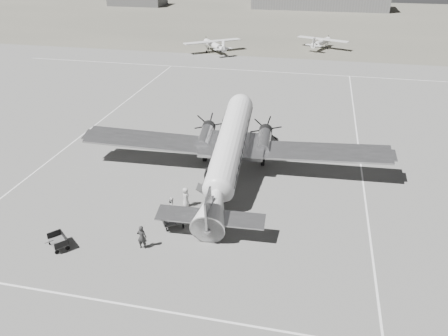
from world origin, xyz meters
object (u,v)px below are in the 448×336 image
Objects in this scene: light_plane_right at (322,43)px; baggage_cart_far at (58,242)px; ground_crew at (142,237)px; dc3_airliner at (229,152)px; passenger at (186,197)px; ramp_agent at (172,206)px; baggage_cart_near at (173,221)px; light_plane_left at (214,46)px.

light_plane_right is 71.40m from baggage_cart_far.
ground_crew is at bearing -77.77° from light_plane_right.
passenger is (-2.47, -5.16, -1.91)m from dc3_airliner.
dc3_airliner is 15.70× the size of ground_crew.
baggage_cart_far is 0.98× the size of passenger.
baggage_cart_far is 1.08× the size of ramp_agent.
baggage_cart_far is at bearing -131.23° from dc3_airliner.
light_plane_right is 6.29× the size of baggage_cart_far.
ramp_agent is at bearing 136.69° from passenger.
passenger reaches higher than baggage_cart_near.
ramp_agent is at bearing 81.50° from baggage_cart_far.
ramp_agent is at bearing -117.00° from light_plane_left.
dc3_airliner reaches higher than light_plane_right.
light_plane_right is (20.33, 7.80, -0.11)m from light_plane_left.
dc3_airliner is 17.32× the size of baggage_cart_near.
dc3_airliner reaches higher than baggage_cart_far.
light_plane_right reaches higher than ground_crew.
baggage_cart_far is 10.12m from passenger.
ramp_agent is at bearing -77.78° from light_plane_right.
ground_crew reaches higher than baggage_cart_far.
light_plane_left reaches higher than ramp_agent.
baggage_cart_near is (-2.56, -8.10, -2.29)m from dc3_airliner.
dc3_airliner is 16.91× the size of passenger.
passenger is at bearing -116.04° from light_plane_left.
ground_crew is at bearing -112.32° from dc3_airliner.
light_plane_left reaches higher than light_plane_right.
ground_crew is (5.80, 1.23, 0.45)m from baggage_cart_far.
dc3_airliner is 8.80m from baggage_cart_near.
dc3_airliner is 2.74× the size of light_plane_right.
dc3_airliner is 18.63× the size of ramp_agent.
light_plane_right is 64.52m from ramp_agent.
passenger is at bearing -33.80° from ramp_agent.
dc3_airliner is at bearing -75.68° from light_plane_right.
ground_crew is 1.08× the size of passenger.
light_plane_left reaches higher than baggage_cart_far.
passenger is at bearing -77.35° from light_plane_right.
light_plane_left is at bearing 133.62° from baggage_cart_far.
dc3_airliner reaches higher than ground_crew.
light_plane_left reaches higher than passenger.
light_plane_right is at bearing 116.72° from baggage_cart_far.
ground_crew is at bearing 164.10° from ramp_agent.
ground_crew is 1.19× the size of ramp_agent.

